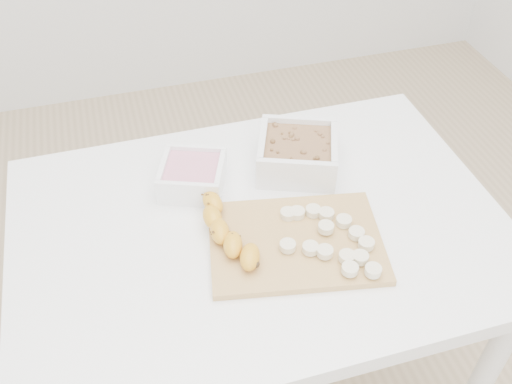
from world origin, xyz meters
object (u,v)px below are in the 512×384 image
object	(u,v)px
table	(260,254)
cutting_board	(296,242)
banana	(228,231)
bowl_yogurt	(193,175)
bowl_granola	(297,153)

from	to	relation	value
table	cutting_board	distance (m)	0.14
banana	table	bearing A→B (deg)	24.68
bowl_yogurt	cutting_board	bearing A→B (deg)	-55.03
table	bowl_granola	distance (m)	0.24
cutting_board	bowl_granola	bearing A→B (deg)	70.21
table	bowl_yogurt	bearing A→B (deg)	125.77
bowl_yogurt	banana	world-z (taller)	bowl_yogurt
table	banana	distance (m)	0.15
table	cutting_board	bearing A→B (deg)	-56.65
cutting_board	banana	xyz separation A→B (m)	(-0.12, 0.04, 0.03)
cutting_board	banana	bearing A→B (deg)	161.76
table	bowl_granola	bearing A→B (deg)	48.52
bowl_yogurt	bowl_granola	distance (m)	0.24
cutting_board	table	bearing A→B (deg)	123.35
table	cutting_board	xyz separation A→B (m)	(0.05, -0.08, 0.10)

